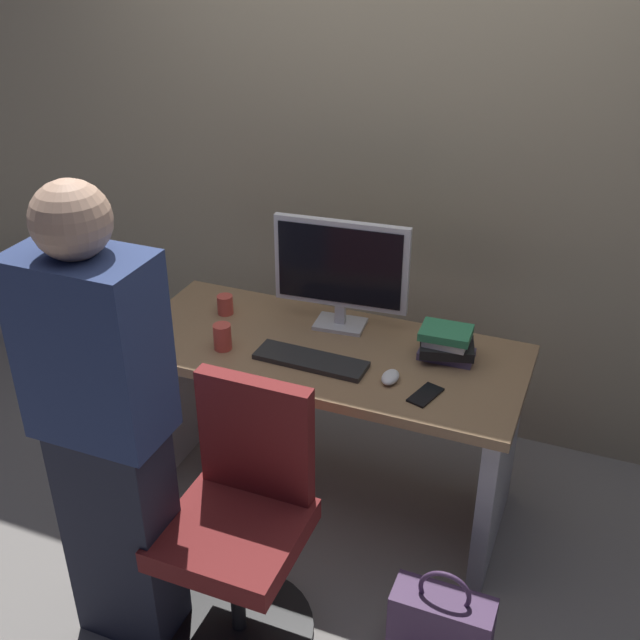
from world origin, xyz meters
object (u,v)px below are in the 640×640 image
Objects in this scene: keyboard at (311,360)px; desk at (325,395)px; cup_by_monitor at (225,305)px; handbag at (441,625)px; monitor at (341,269)px; person_at_desk at (106,432)px; cup_near_keyboard at (222,337)px; office_chair at (241,530)px; mouse at (390,377)px; cell_phone at (425,395)px; book_stack at (447,344)px.

desk is at bearing 86.49° from keyboard.
cup_by_monitor reaches higher than keyboard.
cup_by_monitor is 0.22× the size of handbag.
monitor is 1.34m from handbag.
keyboard is at bearing 64.52° from person_at_desk.
keyboard is at bearing -25.23° from cup_by_monitor.
cup_near_keyboard is 1.29m from handbag.
desk is 0.73m from office_chair.
keyboard is (0.00, 0.60, 0.31)m from office_chair.
office_chair is 0.75m from mouse.
monitor reaches higher than cup_near_keyboard.
office_chair is 0.78m from cell_phone.
person_at_desk is 7.09× the size of book_stack.
handbag is at bearing 10.17° from office_chair.
keyboard is at bearing 144.20° from handbag.
cell_phone is 0.38× the size of handbag.
cup_by_monitor is at bearing 116.08° from cup_near_keyboard.
cup_near_keyboard is 0.45× the size of book_stack.
office_chair is at bearing -119.31° from book_stack.
monitor is (0.36, 1.06, 0.15)m from person_at_desk.
book_stack is 0.61× the size of handbag.
office_chair is 6.53× the size of cell_phone.
desk is 0.53m from cell_phone.
keyboard reaches higher than handbag.
cup_near_keyboard is (-0.35, 0.57, 0.36)m from office_chair.
cup_near_keyboard is at bearing -136.72° from monitor.
cup_near_keyboard reaches higher than cell_phone.
office_chair is at bearing -90.87° from desk.
book_stack is at bearing 105.91° from cell_phone.
book_stack is at bearing -0.37° from cup_by_monitor.
book_stack is 0.99m from handbag.
mouse is (0.31, -0.31, -0.24)m from monitor.
office_chair reaches higher than mouse.
office_chair is at bearing -88.83° from keyboard.
cup_by_monitor is at bearing 163.53° from mouse.
handbag is at bearing -49.73° from monitor.
desk is 0.94× the size of person_at_desk.
cell_phone is at bearing -20.83° from desk.
handbag is (1.02, -0.45, -0.65)m from cup_near_keyboard.
monitor is 1.26× the size of keyboard.
person_at_desk reaches higher than mouse.
person_at_desk is 1.09m from cell_phone.
person_at_desk is 0.99m from cup_by_monitor.
book_stack is at bearing 17.18° from cup_near_keyboard.
mouse is 0.69× the size of cell_phone.
mouse is 0.85m from handbag.
mouse is at bearing 62.04° from office_chair.
monitor is at bearing 130.27° from handbag.
cell_phone is (0.45, -0.36, -0.25)m from monitor.
handbag is (0.67, -0.48, -0.61)m from keyboard.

